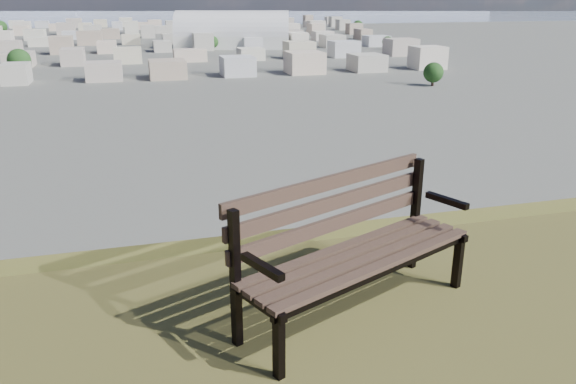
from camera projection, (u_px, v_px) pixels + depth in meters
name	position (u px, v px, depth m)	size (l,w,h in m)	color
park_bench	(350.00, 239.00, 4.16)	(2.02, 1.35, 1.02)	#463228
arena	(233.00, 36.00, 304.45)	(65.01, 40.30, 25.53)	silver
city_blocks	(131.00, 33.00, 367.84)	(395.00, 361.00, 7.00)	beige
city_trees	(80.00, 41.00, 292.18)	(406.52, 387.20, 9.98)	#34211A
bay_water	(128.00, 14.00, 828.82)	(2400.00, 700.00, 0.12)	#98A7C1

